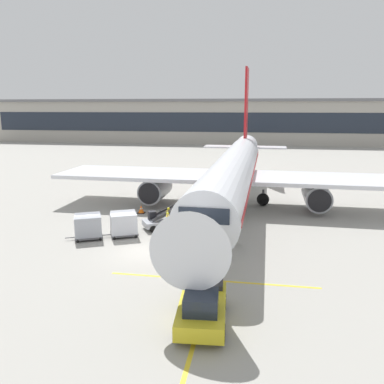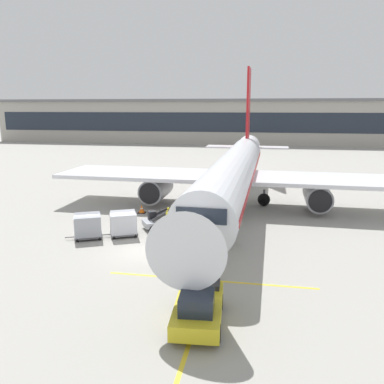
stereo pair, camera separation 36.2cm
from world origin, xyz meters
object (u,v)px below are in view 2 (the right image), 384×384
(parked_airplane, at_px, (235,172))
(baggage_cart_lead, at_px, (123,223))
(pushback_tug, at_px, (198,307))
(belt_loader, at_px, (167,218))
(ground_crew_by_carts, at_px, (167,221))
(baggage_cart_second, at_px, (88,225))
(safety_cone_engine_keepout, at_px, (142,209))
(ground_crew_by_loader, at_px, (168,216))

(parked_airplane, relative_size, baggage_cart_lead, 16.21)
(baggage_cart_lead, bearing_deg, pushback_tug, -55.92)
(belt_loader, bearing_deg, pushback_tug, -70.77)
(ground_crew_by_carts, bearing_deg, baggage_cart_second, -159.50)
(safety_cone_engine_keepout, bearing_deg, parked_airplane, 25.68)
(baggage_cart_lead, height_order, baggage_cart_second, same)
(belt_loader, bearing_deg, ground_crew_by_carts, -76.47)
(belt_loader, height_order, ground_crew_by_carts, belt_loader)
(pushback_tug, height_order, safety_cone_engine_keepout, pushback_tug)
(belt_loader, xyz_separation_m, baggage_cart_second, (-5.24, -3.65, 0.16))
(pushback_tug, relative_size, safety_cone_engine_keepout, 5.93)
(baggage_cart_second, bearing_deg, baggage_cart_lead, 23.84)
(baggage_cart_lead, distance_m, pushback_tug, 13.76)
(parked_airplane, distance_m, safety_cone_engine_keepout, 9.70)
(ground_crew_by_loader, bearing_deg, ground_crew_by_carts, -79.47)
(parked_airplane, height_order, ground_crew_by_carts, parked_airplane)
(baggage_cart_second, bearing_deg, pushback_tug, -45.61)
(baggage_cart_second, bearing_deg, safety_cone_engine_keepout, 77.00)
(pushback_tug, height_order, ground_crew_by_carts, pushback_tug)
(baggage_cart_second, xyz_separation_m, ground_crew_by_loader, (5.34, 3.54, -0.00))
(pushback_tug, bearing_deg, safety_cone_engine_keepout, 114.90)
(pushback_tug, distance_m, ground_crew_by_carts, 13.22)
(baggage_cart_second, distance_m, ground_crew_by_loader, 6.41)
(ground_crew_by_loader, relative_size, ground_crew_by_carts, 1.00)
(baggage_cart_lead, xyz_separation_m, ground_crew_by_carts, (3.21, 1.04, -0.00))
(pushback_tug, bearing_deg, ground_crew_by_carts, 109.92)
(pushback_tug, bearing_deg, baggage_cart_lead, 124.08)
(baggage_cart_lead, distance_m, ground_crew_by_loader, 3.84)
(parked_airplane, bearing_deg, baggage_cart_second, -130.81)
(ground_crew_by_carts, xyz_separation_m, safety_cone_engine_keepout, (-3.84, 5.56, -0.63))
(belt_loader, relative_size, baggage_cart_lead, 1.88)
(parked_airplane, xyz_separation_m, ground_crew_by_loader, (-4.71, -8.10, -2.48))
(baggage_cart_lead, height_order, pushback_tug, baggage_cart_lead)
(parked_airplane, xyz_separation_m, belt_loader, (-4.81, -7.99, -2.64))
(ground_crew_by_loader, xyz_separation_m, safety_cone_engine_keepout, (-3.58, 4.12, -0.63))
(baggage_cart_lead, xyz_separation_m, baggage_cart_second, (-2.41, -1.06, 0.00))
(belt_loader, bearing_deg, ground_crew_by_loader, -47.23)
(baggage_cart_second, height_order, ground_crew_by_loader, baggage_cart_second)
(parked_airplane, height_order, belt_loader, parked_airplane)
(parked_airplane, distance_m, baggage_cart_second, 15.58)
(baggage_cart_lead, height_order, safety_cone_engine_keepout, baggage_cart_lead)
(baggage_cart_second, relative_size, pushback_tug, 0.62)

